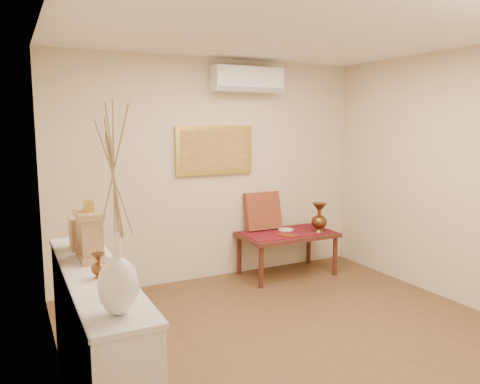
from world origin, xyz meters
TOP-DOWN VIEW (x-y plane):
  - floor at (0.00, 0.00)m, footprint 4.50×4.50m
  - ceiling at (0.00, 0.00)m, footprint 4.50×4.50m
  - wall_back at (0.00, 2.25)m, footprint 4.00×0.02m
  - wall_left at (-2.00, 0.00)m, footprint 0.02×4.50m
  - white_vase at (-1.83, -0.80)m, footprint 0.20×0.20m
  - candlestick at (-1.81, -0.47)m, footprint 0.09×0.09m
  - brass_urn_small at (-1.82, -0.18)m, footprint 0.09×0.09m
  - table_cloth at (0.85, 1.88)m, footprint 1.14×0.59m
  - brass_urn_tall at (1.22, 1.71)m, footprint 0.20×0.20m
  - plate at (0.90, 1.99)m, footprint 0.20×0.20m
  - menu at (0.75, 1.73)m, footprint 0.24×0.29m
  - cushion at (0.64, 2.16)m, footprint 0.49×0.20m
  - display_ledge at (-1.82, 0.00)m, footprint 0.37×2.02m
  - mantel_clock at (-1.80, 0.27)m, footprint 0.17×0.36m
  - wooden_chest at (-1.81, 0.59)m, footprint 0.16×0.21m
  - low_table at (0.85, 1.88)m, footprint 1.20×0.70m
  - painting at (0.00, 2.22)m, footprint 1.00×0.06m
  - ac_unit at (0.40, 2.12)m, footprint 0.90×0.25m

SIDE VIEW (x-z plane):
  - floor at x=0.00m, z-range 0.00..0.00m
  - low_table at x=0.85m, z-range 0.21..0.76m
  - display_ledge at x=-1.82m, z-range 0.00..0.98m
  - table_cloth at x=0.85m, z-range 0.55..0.56m
  - plate at x=0.90m, z-range 0.56..0.57m
  - menu at x=0.75m, z-range 0.56..0.57m
  - brass_urn_tall at x=1.22m, z-range 0.56..1.01m
  - cushion at x=0.64m, z-range 0.55..1.05m
  - candlestick at x=-1.81m, z-range 0.98..1.17m
  - brass_urn_small at x=-1.82m, z-range 0.98..1.18m
  - wooden_chest at x=-1.81m, z-range 0.98..1.22m
  - mantel_clock at x=-1.80m, z-range 0.95..1.36m
  - wall_back at x=0.00m, z-range 0.00..2.70m
  - wall_left at x=-2.00m, z-range 0.00..2.70m
  - white_vase at x=-1.83m, z-range 0.98..2.04m
  - painting at x=0.00m, z-range 1.30..1.90m
  - ac_unit at x=0.40m, z-range 2.30..2.60m
  - ceiling at x=0.00m, z-range 2.70..2.70m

